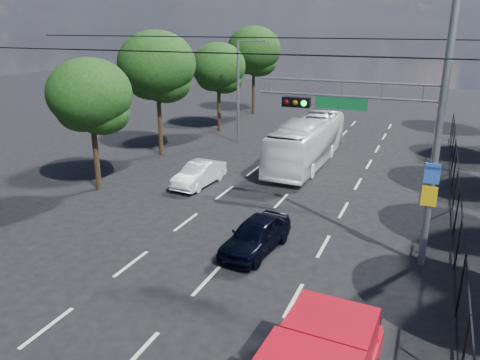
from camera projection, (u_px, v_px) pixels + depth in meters
The scene contains 13 objects.
ground at pixel (137, 355), 12.02m from camera, with size 120.00×120.00×0.00m, color black.
lane_markings at pixel (293, 188), 24.27m from camera, with size 6.12×38.00×0.01m.
signal_mast at pixel (401, 115), 15.41m from camera, with size 6.43×0.39×9.50m.
streetlight_left at pixel (240, 87), 32.34m from camera, with size 2.09×0.22×7.08m.
utility_wires at pixel (260, 48), 17.46m from camera, with size 22.00×5.04×0.74m.
fence_right at pixel (456, 202), 19.55m from camera, with size 0.06×34.03×2.00m.
tree_left_b at pixel (91, 100), 22.70m from camera, with size 4.08×4.08×6.63m.
tree_left_c at pixel (157, 70), 28.79m from camera, with size 4.80×4.80×7.80m.
tree_left_d at pixel (219, 70), 35.85m from camera, with size 4.20×4.20×6.83m.
tree_left_e at pixel (254, 54), 42.67m from camera, with size 4.92×4.92×7.99m.
navy_hatchback at pixel (256, 235), 17.37m from camera, with size 1.52×3.78×1.29m, color black.
white_bus at pixel (307, 142), 28.02m from camera, with size 2.31×9.87×2.75m, color white.
white_van at pixel (199, 174), 24.55m from camera, with size 1.30×3.72×1.23m, color silver.
Camera 1 is at (6.31, -8.17, 8.09)m, focal length 35.00 mm.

